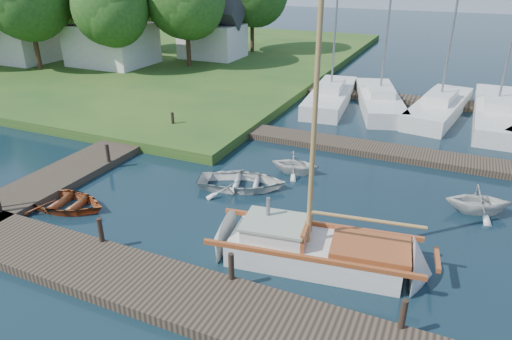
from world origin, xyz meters
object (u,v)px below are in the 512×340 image
at_px(mooring_post_2, 231,266).
at_px(house_a, 111,33).
at_px(tree_2, 110,6).
at_px(marina_boat_2, 439,106).
at_px(house_c, 212,33).
at_px(marina_boat_1, 379,99).
at_px(tender_a, 242,180).
at_px(mooring_post_4, 108,153).
at_px(tender_d, 480,198).
at_px(dinghy, 63,199).
at_px(mooring_post_3, 403,314).
at_px(mooring_post_5, 173,120).
at_px(house_b, 19,33).
at_px(tender_b, 295,162).
at_px(sailboat, 319,253).
at_px(marina_boat_3, 496,111).
at_px(mooring_post_1, 100,230).
at_px(marina_boat_0, 331,95).

xyz_separation_m(mooring_post_2, house_a, (-21.50, 21.00, 2.26)).
height_order(house_a, tree_2, tree_2).
xyz_separation_m(mooring_post_2, marina_boat_2, (4.03, 18.83, -0.12)).
bearing_deg(house_c, marina_boat_1, -26.74).
distance_m(tender_a, tree_2, 22.29).
relative_size(mooring_post_4, tender_d, 0.36).
height_order(dinghy, tree_2, tree_2).
xyz_separation_m(mooring_post_3, dinghy, (-12.12, 1.52, -0.36)).
bearing_deg(mooring_post_5, tender_a, -35.62).
xyz_separation_m(mooring_post_5, house_b, (-21.00, 9.00, 2.07)).
height_order(tender_b, house_b, house_b).
bearing_deg(tender_a, mooring_post_5, 36.96).
distance_m(sailboat, marina_boat_3, 17.83).
distance_m(tender_a, marina_boat_1, 13.61).
xyz_separation_m(house_b, house_c, (14.00, 8.00, -0.19)).
bearing_deg(mooring_post_4, mooring_post_3, -21.04).
xyz_separation_m(sailboat, marina_boat_3, (5.15, 17.06, 0.23)).
xyz_separation_m(mooring_post_1, dinghy, (-3.12, 1.52, -0.36)).
xyz_separation_m(mooring_post_4, tree_2, (-11.00, 14.05, 4.55)).
height_order(house_b, tree_2, tree_2).
xyz_separation_m(tender_a, tree_2, (-17.11, 13.43, 4.89)).
bearing_deg(sailboat, tender_a, 132.41).
height_order(mooring_post_2, marina_boat_1, marina_boat_1).
xyz_separation_m(sailboat, marina_boat_0, (-4.28, 16.53, 0.23)).
relative_size(marina_boat_0, tree_2, 1.53).
bearing_deg(marina_boat_3, marina_boat_1, 92.44).
height_order(marina_boat_1, house_a, marina_boat_1).
xyz_separation_m(mooring_post_5, marina_boat_0, (6.08, 8.62, -0.12)).
height_order(marina_boat_3, house_c, marina_boat_3).
bearing_deg(dinghy, marina_boat_2, -39.43).
xyz_separation_m(tender_b, house_a, (-20.57, 13.21, 2.43)).
height_order(mooring_post_4, marina_boat_3, marina_boat_3).
distance_m(mooring_post_4, house_a, 20.74).
distance_m(mooring_post_4, tree_2, 18.41).
height_order(marina_boat_0, house_a, marina_boat_0).
bearing_deg(marina_boat_3, tender_b, 145.35).
relative_size(marina_boat_0, marina_boat_1, 1.18).
distance_m(mooring_post_3, mooring_post_5, 16.40).
xyz_separation_m(dinghy, marina_boat_1, (8.18, 17.39, 0.22)).
distance_m(mooring_post_2, mooring_post_4, 9.86).
height_order(dinghy, tender_d, tender_d).
bearing_deg(sailboat, tender_d, 42.47).
xyz_separation_m(mooring_post_1, marina_boat_0, (2.08, 18.62, -0.12)).
bearing_deg(house_a, mooring_post_5, -40.24).
xyz_separation_m(marina_boat_1, marina_boat_2, (3.47, -0.08, 0.01)).
height_order(mooring_post_3, house_a, house_a).
bearing_deg(dinghy, marina_boat_3, -45.18).
distance_m(marina_boat_0, tree_2, 17.71).
distance_m(tender_b, marina_boat_0, 10.93).
height_order(tender_b, marina_boat_0, marina_boat_0).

